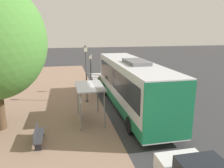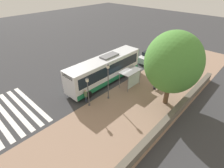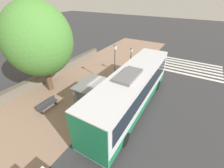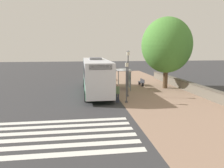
{
  "view_description": "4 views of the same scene",
  "coord_description": "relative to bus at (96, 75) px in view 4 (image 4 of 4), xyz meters",
  "views": [
    {
      "loc": [
        -2.74,
        -14.12,
        5.83
      ],
      "look_at": [
        0.84,
        2.3,
        1.63
      ],
      "focal_mm": 35.0,
      "sensor_mm": 36.0,
      "label": 1
    },
    {
      "loc": [
        -13.25,
        15.55,
        12.96
      ],
      "look_at": [
        -0.92,
        2.31,
        1.61
      ],
      "focal_mm": 28.0,
      "sensor_mm": 36.0,
      "label": 2
    },
    {
      "loc": [
        5.71,
        -9.13,
        8.87
      ],
      "look_at": [
        0.09,
        0.55,
        1.98
      ],
      "focal_mm": 24.0,
      "sensor_mm": 36.0,
      "label": 3
    },
    {
      "loc": [
        3.5,
        24.45,
        4.81
      ],
      "look_at": [
        0.58,
        3.56,
        1.39
      ],
      "focal_mm": 35.0,
      "sensor_mm": 36.0,
      "label": 4
    }
  ],
  "objects": [
    {
      "name": "stone_wall",
      "position": [
        -10.5,
        -0.63,
        -1.43
      ],
      "size": [
        0.6,
        20.0,
        1.07
      ],
      "color": "#6B6356",
      "rests_on": "ground"
    },
    {
      "name": "pedestrian",
      "position": [
        -1.6,
        4.86,
        -0.98
      ],
      "size": [
        0.34,
        0.23,
        1.7
      ],
      "color": "#2D3347",
      "rests_on": "ground"
    },
    {
      "name": "bus_shelter",
      "position": [
        -3.39,
        -1.42,
        0.02
      ],
      "size": [
        1.71,
        2.94,
        2.4
      ],
      "color": "slate",
      "rests_on": "ground"
    },
    {
      "name": "crosswalk_stripes",
      "position": [
        3.05,
        11.85,
        -1.97
      ],
      "size": [
        9.0,
        5.25,
        0.01
      ],
      "color": "silver",
      "rests_on": "ground"
    },
    {
      "name": "ground_plane",
      "position": [
        -1.95,
        -0.63,
        -1.98
      ],
      "size": [
        120.0,
        120.0,
        0.0
      ],
      "primitive_type": "plane",
      "color": "#353538",
      "rests_on": "ground"
    },
    {
      "name": "shade_tree",
      "position": [
        -8.59,
        -1.48,
        3.24
      ],
      "size": [
        6.0,
        6.0,
        8.53
      ],
      "color": "brown",
      "rests_on": "ground"
    },
    {
      "name": "street_lamp_near",
      "position": [
        -3.04,
        2.52,
        0.77
      ],
      "size": [
        0.28,
        0.28,
        4.65
      ],
      "color": "#4C4C51",
      "rests_on": "ground"
    },
    {
      "name": "bus",
      "position": [
        0.0,
        0.0,
        0.0
      ],
      "size": [
        2.7,
        11.91,
        3.83
      ],
      "color": "silver",
      "rests_on": "ground"
    },
    {
      "name": "bench",
      "position": [
        -6.24,
        -3.78,
        -1.49
      ],
      "size": [
        0.4,
        1.88,
        0.88
      ],
      "color": "#333338",
      "rests_on": "ground"
    },
    {
      "name": "parked_car_behind_bus",
      "position": [
        -0.66,
        -10.06,
        -1.07
      ],
      "size": [
        1.87,
        4.47,
        1.85
      ],
      "color": "silver",
      "rests_on": "ground"
    },
    {
      "name": "street_lamp_far",
      "position": [
        -2.38,
        5.05,
        0.26
      ],
      "size": [
        0.28,
        0.28,
        3.74
      ],
      "color": "#4C4C51",
      "rests_on": "ground"
    },
    {
      "name": "sidewalk_plaza",
      "position": [
        -6.45,
        -0.63,
        -1.97
      ],
      "size": [
        9.0,
        44.0,
        0.02
      ],
      "color": "#937560",
      "rests_on": "ground"
    }
  ]
}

